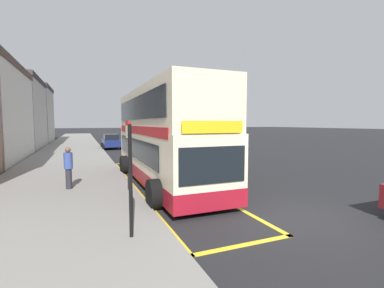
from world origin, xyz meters
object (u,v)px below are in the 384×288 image
Objects in this scene: bus_stop_sign at (130,169)px; double_decker_bus at (162,139)px; parked_car_navy_far at (111,141)px; parked_car_grey_ahead at (177,140)px; pedestrian_waiting_near_sign at (68,166)px.

double_decker_bus is at bearing 67.16° from bus_stop_sign.
parked_car_navy_far is (1.97, 24.58, -0.95)m from bus_stop_sign.
pedestrian_waiting_near_sign is at bearing -118.63° from parked_car_grey_ahead.
parked_car_grey_ahead is at bearing 68.92° from double_decker_bus.
parked_car_navy_far is at bearing 79.41° from pedestrian_waiting_near_sign.
double_decker_bus is at bearing -109.26° from parked_car_grey_ahead.
parked_car_grey_ahead is (7.39, 19.18, -1.26)m from double_decker_bus.
pedestrian_waiting_near_sign is (-3.55, -18.97, 0.28)m from parked_car_navy_far.
parked_car_grey_ahead is 2.44× the size of pedestrian_waiting_near_sign.
pedestrian_waiting_near_sign reaches higher than parked_car_navy_far.
pedestrian_waiting_near_sign is (-4.09, -0.36, -0.99)m from double_decker_bus.
bus_stop_sign is 24.68m from parked_car_navy_far.
double_decker_bus is 4.22m from pedestrian_waiting_near_sign.
bus_stop_sign is at bearing -109.68° from parked_car_grey_ahead.
bus_stop_sign is 1.59× the size of pedestrian_waiting_near_sign.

